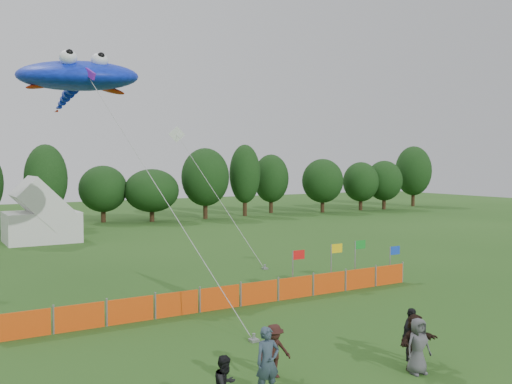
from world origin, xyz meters
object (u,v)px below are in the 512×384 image
spectator_c (274,351)px  spectator_a (268,362)px  spectator_e (418,346)px  stingray_kite (77,78)px  spectator_f (415,342)px  barrier_fence (240,295)px  tent_right (41,217)px  spectator_d (411,334)px

spectator_c → spectator_a: bearing=-123.3°
spectator_e → stingray_kite: 23.01m
spectator_a → spectator_e: bearing=-5.3°
spectator_a → stingray_kite: stingray_kite is taller
spectator_a → spectator_c: (0.89, 1.06, -0.16)m
spectator_c → spectator_e: (3.90, -1.98, 0.05)m
spectator_a → spectator_f: size_ratio=1.10×
spectator_c → stingray_kite: stingray_kite is taller
spectator_f → stingray_kite: 22.81m
spectator_a → spectator_c: spectator_a is taller
barrier_fence → spectator_a: (-4.10, -8.88, 0.46)m
spectator_a → barrier_fence: bearing=70.8°
stingray_kite → tent_right: bearing=86.9°
spectator_f → stingray_kite: stingray_kite is taller
tent_right → spectator_d: 35.28m
spectator_c → spectator_f: (4.07, -1.71, 0.07)m
barrier_fence → spectator_c: bearing=-112.3°
spectator_c → stingray_kite: size_ratio=0.07×
spectator_c → spectator_e: 4.37m
spectator_f → spectator_d: bearing=49.4°
spectator_a → spectator_c: size_ratio=1.20×
spectator_a → spectator_d: (5.46, 0.01, -0.10)m
tent_right → barrier_fence: bearing=-82.0°
barrier_fence → spectator_a: 9.79m
barrier_fence → stingray_kite: size_ratio=0.86×
tent_right → spectator_d: tent_right is taller
tent_right → barrier_fence: 26.33m
tent_right → spectator_f: tent_right is taller
tent_right → spectator_c: (0.43, -33.86, -1.21)m
spectator_a → spectator_e: (4.79, -0.92, -0.11)m
tent_right → spectator_e: bearing=-83.1°
barrier_fence → spectator_d: (1.35, -8.87, 0.36)m
barrier_fence → spectator_c: (-3.21, -7.82, 0.30)m
spectator_a → spectator_d: size_ratio=1.12×
barrier_fence → stingray_kite: bearing=114.0°
barrier_fence → spectator_e: size_ratio=11.67×
barrier_fence → spectator_e: spectator_e is taller
spectator_a → spectator_d: bearing=5.7°
spectator_a → spectator_f: 5.01m
spectator_a → spectator_d: spectator_a is taller
barrier_fence → spectator_f: spectator_f is taller
barrier_fence → spectator_d: size_ratio=11.60×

